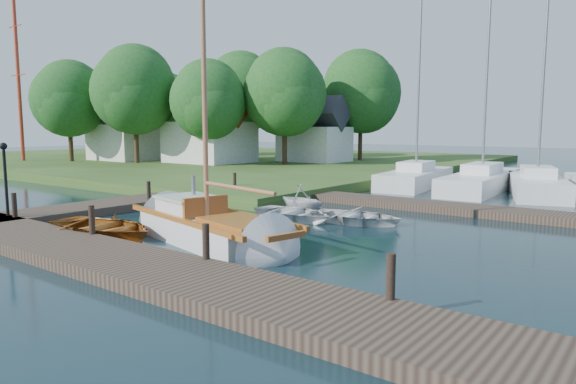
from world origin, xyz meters
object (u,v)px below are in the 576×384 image
Objects in this scene: tree_4 at (242,93)px; tree_7 at (361,92)px; mooring_post_0 at (14,205)px; tender_b at (302,197)px; marina_boat_0 at (416,176)px; mooring_post_1 at (92,220)px; tender_c at (357,214)px; tree_6 at (94,103)px; house_b at (127,133)px; tree_3 at (285,93)px; tree_0 at (69,99)px; tree_1 at (135,90)px; dinghy at (102,224)px; marina_boat_2 at (537,184)px; tender_a at (294,210)px; house_a at (209,131)px; mooring_post_4 at (149,191)px; mooring_post_5 at (235,181)px; marina_boat_1 at (482,179)px; tree_2 at (209,100)px; tree_5 at (167,105)px; mooring_post_2 at (206,241)px; mooring_post_3 at (391,276)px; radio_mast at (18,69)px; house_c at (315,136)px.

tree_4 is 10.77m from tree_7.
mooring_post_0 is 9.93m from tender_b.
mooring_post_1 is at bearing 169.56° from marina_boat_0.
tender_c is 0.38× the size of tree_6.
tree_3 is at bearing 16.13° from house_b.
tree_1 is (6.00, 2.00, 0.56)m from tree_0.
tender_b reaches higher than dinghy.
dinghy is 0.36× the size of marina_boat_2.
marina_boat_0 reaches higher than tender_a.
mooring_post_0 is 0.08× the size of marina_boat_0.
mooring_post_4 is at bearing -50.91° from house_a.
mooring_post_0 is 11.34m from tender_c.
house_b reaches higher than mooring_post_5.
house_a is at bearing 65.36° from tender_b.
tree_4 is (-15.00, 17.05, 5.67)m from mooring_post_5.
marina_boat_2 is 1.26× the size of tree_6.
house_b is at bearing 87.43° from marina_boat_1.
tree_5 is at bearing 153.43° from tree_2.
marina_boat_0 reaches higher than mooring_post_0.
tree_6 is (-37.50, 21.05, 4.94)m from mooring_post_2.
marina_boat_2 is 22.97m from tree_2.
house_b is 0.60× the size of tree_4.
tree_5 is at bearing 145.17° from mooring_post_3.
mooring_post_5 is 27.89m from tree_5.
tree_3 reaches higher than tree_0.
mooring_post_2 is at bearing -176.81° from marina_boat_0.
house_a is at bearing 139.76° from mooring_post_5.
tree_7 is (6.00, 12.00, 0.95)m from tree_2.
tender_c is at bearing -21.93° from house_b.
tree_2 is (-15.00, 19.05, 4.55)m from mooring_post_1.
marina_boat_2 reaches higher than tree_7.
radio_mast is (-12.00, -14.05, 1.66)m from tree_4.
tender_c is at bearing -14.05° from tree_0.
house_b is (-8.00, -2.00, -0.19)m from house_a.
tree_0 is at bearing 94.47° from marina_boat_1.
mooring_post_4 reaches higher than tender_c.
tree_6 is (-42.00, 21.05, 4.94)m from mooring_post_3.
tree_7 reaches higher than house_b.
house_b is 20.32m from tree_7.
house_a reaches higher than tender_b.
tree_1 reaches higher than tree_6.
mooring_post_3 is (4.50, 0.00, 0.00)m from mooring_post_2.
mooring_post_1 is 29.22m from house_c.
tree_3 is at bearing 44.21° from tender_a.
tree_7 is at bearing 21.80° from tree_4.
mooring_post_5 is 12.83m from marina_boat_1.
tree_6 reaches higher than tree_5.
tree_5 is at bearing 141.51° from mooring_post_2.
marina_boat_0 is at bearing 10.77° from tender_b.
mooring_post_4 is 18.41m from tree_2.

